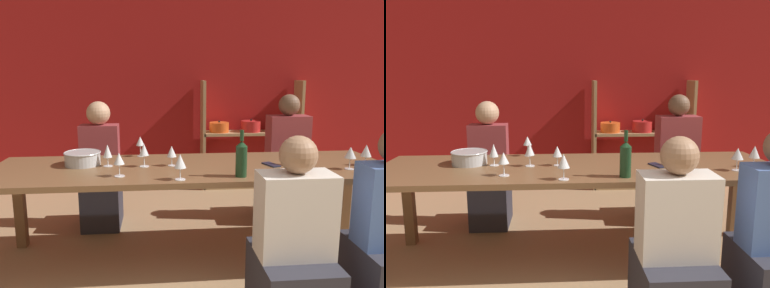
% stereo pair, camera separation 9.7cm
% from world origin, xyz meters
% --- Properties ---
extents(wall_back_red, '(8.80, 0.06, 2.70)m').
position_xyz_m(wall_back_red, '(0.00, 3.83, 1.35)').
color(wall_back_red, '#A31919').
rests_on(wall_back_red, ground_plane).
extents(shelf_unit, '(1.26, 0.30, 1.36)m').
position_xyz_m(shelf_unit, '(0.97, 3.63, 0.56)').
color(shelf_unit, tan).
rests_on(shelf_unit, ground_plane).
extents(dining_table, '(2.99, 0.89, 0.76)m').
position_xyz_m(dining_table, '(0.02, 1.73, 0.68)').
color(dining_table, brown).
rests_on(dining_table, ground_plane).
extents(mixing_bowl, '(0.28, 0.28, 0.10)m').
position_xyz_m(mixing_bowl, '(-0.81, 1.85, 0.81)').
color(mixing_bowl, '#B7BABC').
rests_on(mixing_bowl, dining_table).
extents(wine_bottle_green, '(0.08, 0.08, 0.32)m').
position_xyz_m(wine_bottle_green, '(0.31, 1.41, 0.88)').
color(wine_bottle_green, '#19381E').
rests_on(wine_bottle_green, dining_table).
extents(wine_glass_empty_a, '(0.07, 0.07, 0.17)m').
position_xyz_m(wine_glass_empty_a, '(-0.62, 1.79, 0.87)').
color(wine_glass_empty_a, white).
rests_on(wine_glass_empty_a, dining_table).
extents(wine_glass_red_a, '(0.07, 0.07, 0.16)m').
position_xyz_m(wine_glass_red_a, '(-0.51, 1.49, 0.87)').
color(wine_glass_red_a, white).
rests_on(wine_glass_red_a, dining_table).
extents(wine_glass_white_a, '(0.07, 0.07, 0.17)m').
position_xyz_m(wine_glass_white_a, '(-0.39, 2.11, 0.88)').
color(wine_glass_white_a, white).
rests_on(wine_glass_white_a, dining_table).
extents(wine_glass_red_b, '(0.08, 0.08, 0.17)m').
position_xyz_m(wine_glass_red_b, '(1.14, 1.53, 0.87)').
color(wine_glass_red_b, white).
rests_on(wine_glass_red_b, dining_table).
extents(wine_glass_red_c, '(0.08, 0.08, 0.17)m').
position_xyz_m(wine_glass_red_c, '(0.76, 1.68, 0.88)').
color(wine_glass_red_c, white).
rests_on(wine_glass_red_c, dining_table).
extents(wine_glass_red_d, '(0.07, 0.07, 0.18)m').
position_xyz_m(wine_glass_red_d, '(-0.35, 1.75, 0.88)').
color(wine_glass_red_d, white).
rests_on(wine_glass_red_d, dining_table).
extents(wine_glass_empty_b, '(0.08, 0.08, 0.17)m').
position_xyz_m(wine_glass_empty_b, '(-0.10, 1.37, 0.88)').
color(wine_glass_empty_b, white).
rests_on(wine_glass_empty_b, dining_table).
extents(wine_glass_white_b, '(0.08, 0.08, 0.16)m').
position_xyz_m(wine_glass_white_b, '(1.32, 1.63, 0.86)').
color(wine_glass_white_b, white).
rests_on(wine_glass_white_b, dining_table).
extents(wine_glass_red_e, '(0.07, 0.07, 0.15)m').
position_xyz_m(wine_glass_red_e, '(-0.14, 1.76, 0.86)').
color(wine_glass_red_e, white).
rests_on(wine_glass_red_e, dining_table).
extents(cell_phone, '(0.12, 0.17, 0.01)m').
position_xyz_m(cell_phone, '(0.61, 1.70, 0.76)').
color(cell_phone, '#1E2338').
rests_on(cell_phone, dining_table).
extents(person_far_a, '(0.35, 0.44, 1.19)m').
position_xyz_m(person_far_a, '(-0.78, 2.49, 0.45)').
color(person_far_a, '#2D2D38').
rests_on(person_far_a, ground_plane).
extents(person_near_b, '(0.41, 0.52, 1.12)m').
position_xyz_m(person_near_b, '(0.50, 0.91, 0.40)').
color(person_near_b, '#2D2D38').
rests_on(person_near_b, ground_plane).
extents(person_far_b, '(0.40, 0.49, 1.24)m').
position_xyz_m(person_far_b, '(1.03, 2.53, 0.46)').
color(person_far_b, '#2D2D38').
rests_on(person_far_b, ground_plane).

